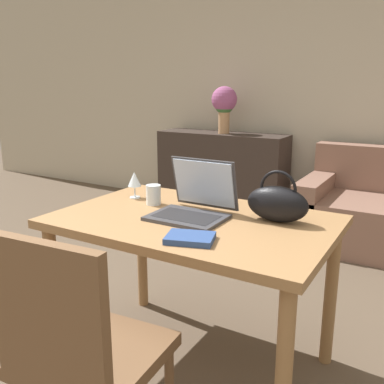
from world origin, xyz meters
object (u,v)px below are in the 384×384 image
(laptop, at_px, (195,201))
(drinking_glass, at_px, (153,195))
(handbag, at_px, (277,203))
(flower_vase, at_px, (224,103))
(wine_glass, at_px, (134,180))
(chair, at_px, (80,348))

(laptop, xyz_separation_m, drinking_glass, (-0.27, 0.05, -0.02))
(handbag, height_order, flower_vase, flower_vase)
(laptop, height_order, flower_vase, flower_vase)
(wine_glass, height_order, handbag, handbag)
(laptop, xyz_separation_m, flower_vase, (-1.01, 2.33, 0.34))
(laptop, relative_size, wine_glass, 2.35)
(handbag, bearing_deg, chair, -111.54)
(wine_glass, bearing_deg, flower_vase, 104.44)
(handbag, relative_size, flower_vase, 0.59)
(wine_glass, distance_m, flower_vase, 2.32)
(drinking_glass, distance_m, wine_glass, 0.17)
(chair, xyz_separation_m, flower_vase, (-1.02, 3.10, 0.65))
(laptop, bearing_deg, wine_glass, 166.73)
(drinking_glass, xyz_separation_m, flower_vase, (-0.73, 2.28, 0.35))
(wine_glass, bearing_deg, laptop, -13.27)
(handbag, bearing_deg, flower_vase, 121.53)
(wine_glass, bearing_deg, drinking_glass, -17.98)
(chair, relative_size, laptop, 2.77)
(chair, height_order, wine_glass, chair)
(drinking_glass, bearing_deg, laptop, -10.43)
(handbag, xyz_separation_m, flower_vase, (-1.37, 2.23, 0.32))
(laptop, bearing_deg, chair, -88.96)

